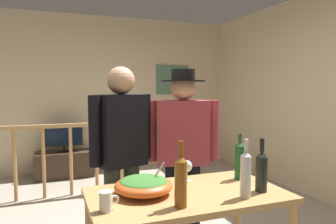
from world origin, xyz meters
name	(u,v)px	position (x,y,z in m)	size (l,w,h in m)	color
back_wall	(96,93)	(0.00, 3.01, 1.32)	(4.91, 0.10, 2.65)	beige
side_wall_right	(297,95)	(2.46, 0.90, 1.32)	(0.10, 4.52, 2.65)	beige
framed_picture	(172,80)	(1.40, 2.95, 1.57)	(0.63, 0.03, 0.53)	#537A60
stair_railing	(59,152)	(-0.67, 1.72, 0.60)	(2.44, 0.10, 1.01)	#B2844C
tv_console	(65,164)	(-0.57, 2.66, 0.20)	(0.90, 0.40, 0.41)	#38281E
flat_screen_tv	(64,135)	(-0.57, 2.63, 0.67)	(0.57, 0.12, 0.46)	black
serving_table	(187,206)	(0.03, -0.80, 0.69)	(1.24, 0.69, 0.77)	#B2844C
salad_bowl	(144,185)	(-0.24, -0.73, 0.83)	(0.37, 0.37, 0.20)	#DB5B23
wine_glass	(187,167)	(0.12, -0.58, 0.88)	(0.07, 0.07, 0.15)	silver
wine_bottle_green	(239,160)	(0.50, -0.66, 0.92)	(0.07, 0.07, 0.34)	#1E5628
wine_bottle_dark	(261,170)	(0.48, -0.95, 0.91)	(0.07, 0.07, 0.34)	black
wine_bottle_clear	(246,174)	(0.32, -1.01, 0.92)	(0.07, 0.07, 0.36)	silver
wine_bottle_amber	(181,180)	(-0.11, -1.01, 0.93)	(0.07, 0.07, 0.37)	brown
mug_white	(106,201)	(-0.51, -0.92, 0.83)	(0.11, 0.07, 0.11)	white
person_standing_left	(122,149)	(-0.24, -0.10, 0.94)	(0.54, 0.32, 1.60)	#2D3323
person_standing_right	(183,144)	(0.30, -0.10, 0.95)	(0.60, 0.38, 1.59)	black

